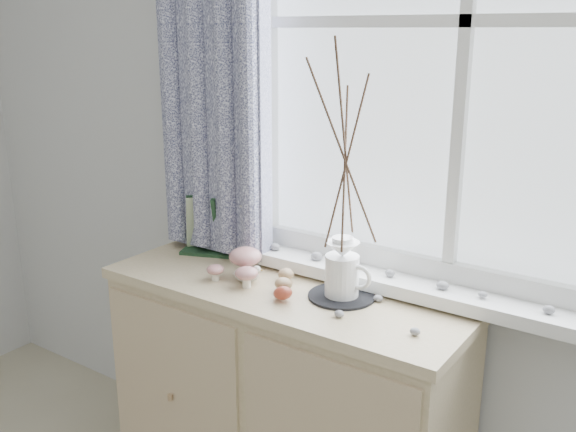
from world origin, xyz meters
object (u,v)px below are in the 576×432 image
object	(u,v)px
toadstool_cluster	(242,262)
botanical_book	(214,226)
twig_pitcher	(345,152)
sideboard	(283,404)

from	to	relation	value
toadstool_cluster	botanical_book	bearing A→B (deg)	152.08
twig_pitcher	sideboard	bearing A→B (deg)	176.22
sideboard	twig_pitcher	xyz separation A→B (m)	(0.19, 0.03, 0.87)
toadstool_cluster	twig_pitcher	xyz separation A→B (m)	(0.34, 0.06, 0.39)
botanical_book	twig_pitcher	size ratio (longest dim) A/B	0.41
sideboard	botanical_book	bearing A→B (deg)	166.00
botanical_book	toadstool_cluster	distance (m)	0.26
sideboard	toadstool_cluster	distance (m)	0.50
twig_pitcher	toadstool_cluster	bearing A→B (deg)	177.10
sideboard	botanical_book	distance (m)	0.65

